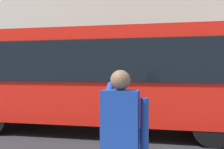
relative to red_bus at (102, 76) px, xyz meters
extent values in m
plane|color=#232326|center=(-1.76, -0.12, -1.68)|extent=(60.00, 60.00, 0.00)
cube|color=red|center=(-0.02, -0.01, 0.02)|extent=(9.00, 2.50, 2.60)
cube|color=black|center=(-0.02, 1.25, 0.42)|extent=(7.60, 0.06, 1.10)
cylinder|color=black|center=(2.98, -1.11, -1.18)|extent=(1.00, 0.28, 1.00)
cylinder|color=black|center=(-3.02, -1.11, -1.18)|extent=(1.00, 0.28, 1.00)
cylinder|color=black|center=(-3.02, 1.09, -1.18)|extent=(1.00, 0.28, 1.00)
cube|color=navy|center=(-1.41, 4.88, -0.38)|extent=(0.40, 0.24, 0.66)
sphere|color=brown|center=(-1.41, 4.88, 0.06)|extent=(0.22, 0.22, 0.22)
cylinder|color=navy|center=(-1.67, 4.88, -0.42)|extent=(0.09, 0.09, 0.58)
cylinder|color=navy|center=(-1.23, 4.72, -0.16)|extent=(0.09, 0.48, 0.37)
cube|color=black|center=(-1.31, 4.58, 0.04)|extent=(0.07, 0.01, 0.14)
camera|label=1|loc=(-1.88, 7.62, 0.16)|focal=41.26mm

